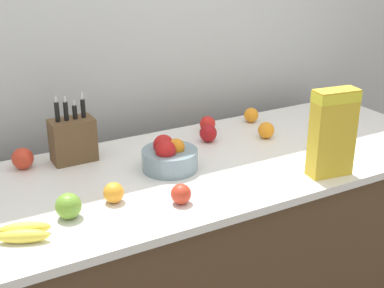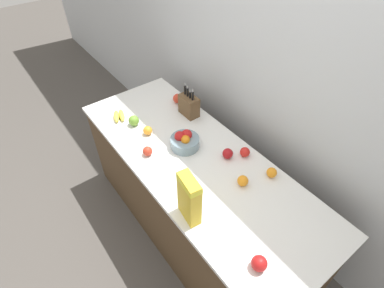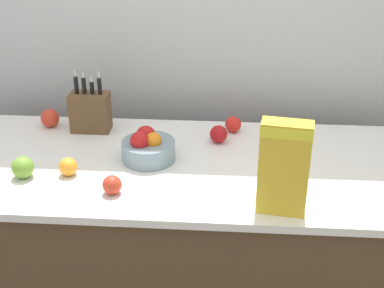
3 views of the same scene
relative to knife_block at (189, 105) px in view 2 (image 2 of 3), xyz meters
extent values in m
plane|color=#514C47|center=(0.44, -0.27, -0.96)|extent=(14.00, 14.00, 0.00)
cube|color=silver|center=(0.44, 0.35, 0.34)|extent=(9.00, 0.06, 2.60)
cube|color=#4C3823|center=(0.44, -0.27, -0.54)|extent=(2.08, 0.77, 0.84)
cube|color=white|center=(0.44, -0.27, -0.10)|extent=(2.11, 0.80, 0.03)
cube|color=brown|center=(0.00, 0.00, 0.00)|extent=(0.17, 0.10, 0.17)
cylinder|color=black|center=(-0.05, 0.00, 0.12)|extent=(0.02, 0.02, 0.07)
cube|color=silver|center=(-0.05, 0.00, 0.17)|extent=(0.01, 0.00, 0.03)
cylinder|color=black|center=(-0.02, 0.00, 0.12)|extent=(0.02, 0.02, 0.07)
cube|color=silver|center=(-0.02, 0.00, 0.16)|extent=(0.01, 0.00, 0.02)
cylinder|color=black|center=(0.02, 0.00, 0.11)|extent=(0.02, 0.02, 0.05)
cube|color=silver|center=(0.02, 0.00, 0.14)|extent=(0.01, 0.00, 0.02)
cylinder|color=black|center=(0.05, 0.00, 0.12)|extent=(0.02, 0.02, 0.07)
cube|color=silver|center=(0.05, 0.00, 0.17)|extent=(0.01, 0.00, 0.03)
cube|color=gold|center=(0.78, -0.58, 0.07)|extent=(0.17, 0.09, 0.32)
cube|color=yellow|center=(0.78, -0.58, 0.21)|extent=(0.17, 0.10, 0.04)
cylinder|color=gray|center=(0.29, -0.25, -0.05)|extent=(0.21, 0.21, 0.08)
sphere|color=orange|center=(0.31, -0.26, 0.00)|extent=(0.06, 0.06, 0.06)
sphere|color=red|center=(0.28, -0.23, 0.00)|extent=(0.08, 0.08, 0.08)
sphere|color=red|center=(0.26, -0.28, 0.00)|extent=(0.08, 0.08, 0.08)
ellipsoid|color=yellow|center=(-0.30, -0.46, -0.07)|extent=(0.16, 0.09, 0.04)
ellipsoid|color=yellow|center=(-0.31, -0.50, -0.07)|extent=(0.16, 0.10, 0.04)
sphere|color=red|center=(0.20, -0.51, -0.05)|extent=(0.07, 0.07, 0.07)
sphere|color=#6B9E33|center=(-0.15, -0.43, -0.05)|extent=(0.08, 0.08, 0.08)
sphere|color=red|center=(0.62, 0.03, -0.05)|extent=(0.07, 0.07, 0.07)
sphere|color=#A31419|center=(0.56, -0.08, -0.05)|extent=(0.07, 0.07, 0.07)
sphere|color=red|center=(1.24, -0.48, -0.05)|extent=(0.08, 0.08, 0.08)
sphere|color=red|center=(-0.19, 0.02, -0.05)|extent=(0.08, 0.08, 0.08)
sphere|color=orange|center=(0.01, -0.40, -0.05)|extent=(0.07, 0.07, 0.07)
sphere|color=orange|center=(0.86, 0.03, -0.05)|extent=(0.07, 0.07, 0.07)
sphere|color=orange|center=(0.80, -0.17, -0.05)|extent=(0.07, 0.07, 0.07)
camera|label=1|loc=(-0.53, -1.90, 0.75)|focal=50.00mm
camera|label=2|loc=(1.58, -1.17, 1.43)|focal=28.00mm
camera|label=3|loc=(0.59, -2.09, 0.91)|focal=50.00mm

